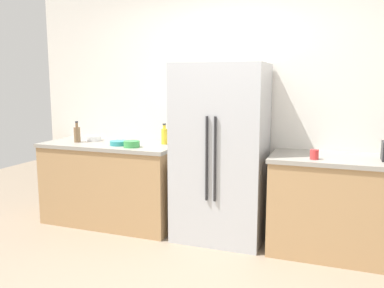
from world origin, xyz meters
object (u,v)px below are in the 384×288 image
object	(u,v)px
bowl_a	(132,144)
bowl_c	(119,143)
bottle_a	(164,136)
cup_b	(314,154)
refrigerator	(221,153)
bowl_b	(93,138)
bottle_b	(77,134)

from	to	relation	value
bowl_a	bowl_c	bearing A→B (deg)	159.51
bottle_a	cup_b	distance (m)	1.63
cup_b	refrigerator	bearing A→B (deg)	168.87
bowl_a	bottle_a	bearing A→B (deg)	52.36
bottle_a	bowl_c	bearing A→B (deg)	-151.47
bottle_a	bowl_b	xyz separation A→B (m)	(-0.88, -0.04, -0.06)
refrigerator	bottle_a	xyz separation A→B (m)	(-0.68, 0.16, 0.13)
bottle_b	bowl_c	size ratio (longest dim) A/B	1.22
bottle_b	bowl_b	size ratio (longest dim) A/B	1.34
refrigerator	cup_b	distance (m)	0.93
refrigerator	bowl_a	distance (m)	0.93
refrigerator	bottle_a	bearing A→B (deg)	167.12
bowl_a	bottle_b	bearing A→B (deg)	172.47
refrigerator	bottle_b	size ratio (longest dim) A/B	7.42
bowl_b	bowl_c	bearing A→B (deg)	-23.10
cup_b	bowl_b	bearing A→B (deg)	173.22
bottle_a	bottle_b	bearing A→B (deg)	-168.08
bottle_a	bottle_b	world-z (taller)	bottle_b
bottle_b	bowl_a	distance (m)	0.76
bowl_a	bowl_b	size ratio (longest dim) A/B	0.94
bowl_a	bowl_c	size ratio (longest dim) A/B	0.86
cup_b	bowl_c	xyz separation A→B (m)	(-2.02, 0.10, -0.02)
bowl_b	bottle_b	bearing A→B (deg)	-121.13
bowl_b	bowl_c	xyz separation A→B (m)	(0.45, -0.19, -0.01)
bottle_b	bowl_b	world-z (taller)	bottle_b
refrigerator	bottle_b	bearing A→B (deg)	-178.25
refrigerator	bowl_b	size ratio (longest dim) A/B	9.91
refrigerator	bowl_c	xyz separation A→B (m)	(-1.11, -0.08, 0.06)
bottle_a	cup_b	xyz separation A→B (m)	(1.59, -0.33, -0.05)
bottle_a	bowl_c	xyz separation A→B (m)	(-0.43, -0.23, -0.07)
bottle_b	refrigerator	bearing A→B (deg)	1.75
cup_b	bowl_c	world-z (taller)	cup_b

